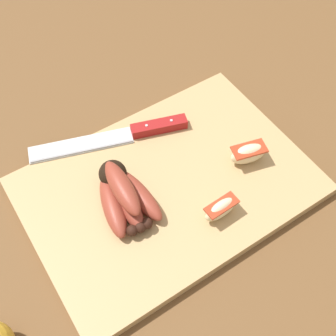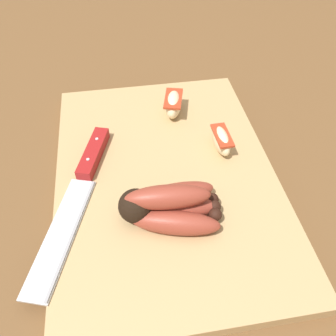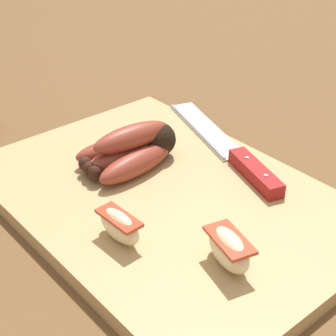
{
  "view_description": "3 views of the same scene",
  "coord_description": "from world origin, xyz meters",
  "px_view_note": "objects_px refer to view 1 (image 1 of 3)",
  "views": [
    {
      "loc": [
        0.21,
        0.33,
        0.62
      ],
      "look_at": [
        -0.01,
        0.0,
        0.05
      ],
      "focal_mm": 46.4,
      "sensor_mm": 36.0,
      "label": 1
    },
    {
      "loc": [
        0.35,
        -0.04,
        0.4
      ],
      "look_at": [
        0.02,
        0.01,
        0.05
      ],
      "focal_mm": 37.6,
      "sensor_mm": 36.0,
      "label": 2
    },
    {
      "loc": [
        -0.41,
        0.35,
        0.38
      ],
      "look_at": [
        0.0,
        0.0,
        0.05
      ],
      "focal_mm": 57.9,
      "sensor_mm": 36.0,
      "label": 3
    }
  ],
  "objects_px": {
    "banana_bunch": "(123,194)",
    "apple_wedge_middle": "(248,153)",
    "apple_wedge_near": "(221,209)",
    "chefs_knife": "(132,133)"
  },
  "relations": [
    {
      "from": "banana_bunch",
      "to": "chefs_knife",
      "type": "relative_size",
      "value": 0.48
    },
    {
      "from": "apple_wedge_middle",
      "to": "banana_bunch",
      "type": "bearing_deg",
      "value": -11.64
    },
    {
      "from": "apple_wedge_near",
      "to": "apple_wedge_middle",
      "type": "relative_size",
      "value": 0.89
    },
    {
      "from": "chefs_knife",
      "to": "apple_wedge_near",
      "type": "relative_size",
      "value": 4.63
    },
    {
      "from": "chefs_knife",
      "to": "apple_wedge_near",
      "type": "xyz_separation_m",
      "value": [
        -0.03,
        0.21,
        0.01
      ]
    },
    {
      "from": "banana_bunch",
      "to": "apple_wedge_near",
      "type": "relative_size",
      "value": 2.23
    },
    {
      "from": "banana_bunch",
      "to": "apple_wedge_middle",
      "type": "bearing_deg",
      "value": 168.36
    },
    {
      "from": "apple_wedge_middle",
      "to": "chefs_knife",
      "type": "bearing_deg",
      "value": -48.85
    },
    {
      "from": "banana_bunch",
      "to": "apple_wedge_middle",
      "type": "relative_size",
      "value": 1.99
    },
    {
      "from": "banana_bunch",
      "to": "apple_wedge_near",
      "type": "xyz_separation_m",
      "value": [
        -0.11,
        0.1,
        -0.0
      ]
    }
  ]
}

